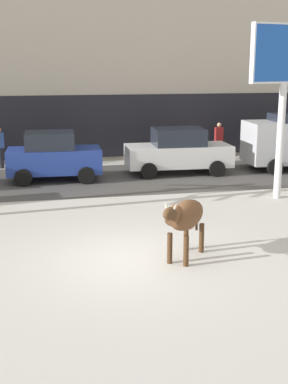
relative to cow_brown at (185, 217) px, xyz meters
The scene contains 9 objects.
ground_plane 1.49m from the cow_brown, behind, with size 120.00×120.00×0.00m, color silver.
road_strip 8.91m from the cow_brown, 97.13° to the left, with size 60.00×5.60×0.01m, color #514F4C.
building_facade 16.68m from the cow_brown, 94.00° to the left, with size 44.00×6.10×13.00m.
cow_brown is the anchor object (origin of this frame).
billboard 7.37m from the cow_brown, 46.34° to the left, with size 2.50×0.74×5.56m.
car_blue_hatchback 9.39m from the cow_brown, 106.10° to the left, with size 3.56×2.02×1.86m.
car_white_sedan 9.64m from the cow_brown, 75.66° to the left, with size 4.26×2.09×1.84m.
pedestrian_near_billboard 12.80m from the cow_brown, 111.67° to the left, with size 0.36×0.24×1.73m.
pedestrian_by_cars 12.90m from the cow_brown, 67.15° to the left, with size 0.36×0.24×1.73m.
Camera 1 is at (-2.09, -11.03, 4.33)m, focal length 49.02 mm.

